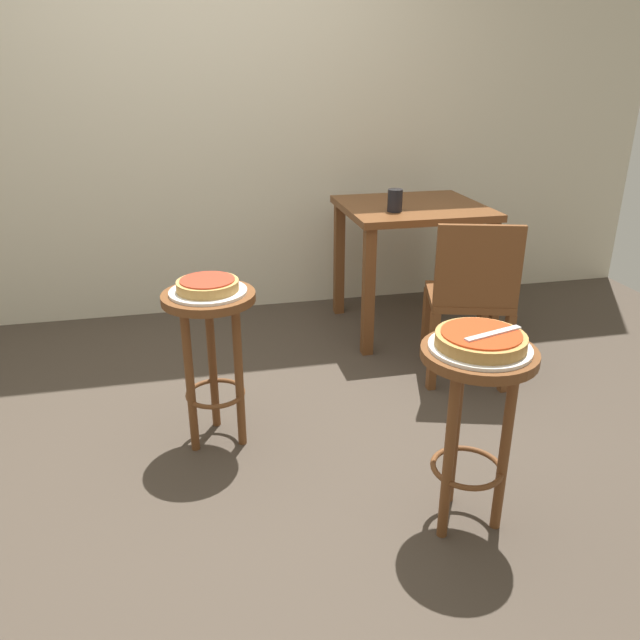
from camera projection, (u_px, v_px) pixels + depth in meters
ground_plane at (242, 437)px, 2.75m from camera, size 6.00×6.00×0.00m
back_wall at (200, 69)px, 3.67m from camera, size 6.00×0.10×3.00m
stool_foreground at (474, 398)px, 2.06m from camera, size 0.38×0.38×0.68m
serving_plate_foreground at (480, 347)px, 1.99m from camera, size 0.33×0.33×0.01m
pizza_foreground at (481, 339)px, 1.98m from camera, size 0.29×0.29×0.05m
stool_middle at (211, 334)px, 2.55m from camera, size 0.38×0.38×0.68m
serving_plate_middle at (208, 292)px, 2.48m from camera, size 0.31×0.31×0.01m
pizza_middle at (208, 285)px, 2.47m from camera, size 0.25×0.25×0.05m
dining_table at (411, 228)px, 3.67m from camera, size 0.81×0.75×0.77m
cup_near_edge at (395, 200)px, 3.43m from camera, size 0.08×0.08×0.12m
condiment_shaker at (396, 196)px, 3.65m from camera, size 0.04×0.04×0.08m
wooden_chair at (471, 295)px, 3.08m from camera, size 0.50×0.50×0.85m
pizza_server_knife at (493, 333)px, 1.96m from camera, size 0.22×0.08×0.01m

